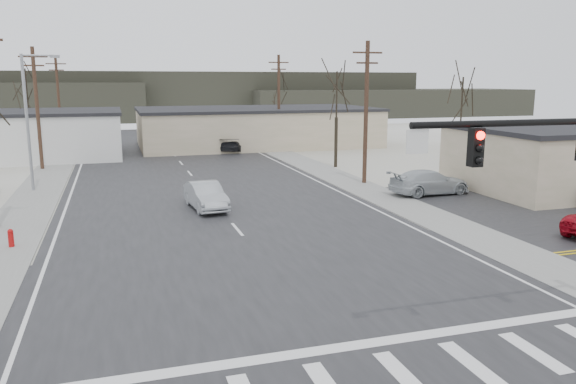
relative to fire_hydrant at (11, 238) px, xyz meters
name	(u,v)px	position (x,y,z in m)	size (l,w,h in m)	color
ground	(284,285)	(10.20, -8.00, -0.45)	(140.00, 140.00, 0.00)	white
main_road	(213,201)	(10.20, 7.00, -0.43)	(18.00, 110.00, 0.05)	black
cross_road	(284,285)	(10.20, -8.00, -0.43)	(90.00, 10.00, 0.04)	black
sidewalk_left	(36,196)	(-0.40, 12.00, -0.42)	(3.00, 90.00, 0.06)	gray
sidewalk_right	(342,179)	(20.80, 12.00, -0.42)	(3.00, 90.00, 0.06)	gray
fire_hydrant	(11,238)	(0.00, 0.00, 0.00)	(0.24, 0.24, 0.87)	#A50C0C
building_right_far	(256,127)	(20.20, 36.00, 1.70)	(26.30, 14.30, 4.30)	#C8B298
building_lot	(570,158)	(34.20, 4.00, 1.71)	(14.30, 10.30, 4.30)	#C8B298
upole_left_c	(37,106)	(-1.30, 24.00, 4.77)	(2.20, 0.30, 10.00)	#452C20
upole_left_d	(59,99)	(-1.30, 44.00, 4.77)	(2.20, 0.30, 10.00)	#452C20
upole_right_a	(366,111)	(21.70, 10.00, 4.77)	(2.20, 0.30, 10.00)	#452C20
upole_right_b	(279,100)	(21.70, 32.00, 4.77)	(2.20, 0.30, 10.00)	#452C20
streetlight_main	(30,115)	(-0.60, 14.00, 4.64)	(2.40, 0.25, 9.00)	gray
tree_right_mid	(337,97)	(22.70, 18.00, 5.48)	(3.74, 3.74, 8.33)	#2B231A
tree_left_far	(27,91)	(-3.80, 38.00, 5.83)	(3.96, 3.96, 8.82)	#2B231A
tree_right_far	(279,94)	(25.20, 44.00, 5.13)	(3.52, 3.52, 7.84)	#2B231A
tree_lot	(462,102)	(32.20, 14.00, 5.13)	(3.52, 3.52, 7.84)	#2B231A
hill_center	(218,95)	(25.20, 88.00, 4.05)	(80.00, 18.00, 9.00)	#333026
hill_right	(387,103)	(60.20, 82.00, 2.30)	(60.00, 18.00, 5.50)	#333026
sedan_crossing	(206,196)	(9.45, 5.03, 0.36)	(1.62, 4.64, 1.53)	#9A9FA4
car_far_a	(232,144)	(16.32, 31.10, 0.40)	(2.26, 5.55, 1.61)	black
car_far_b	(110,140)	(4.15, 40.47, 0.21)	(1.45, 3.60, 1.23)	black
car_parked_silver	(429,182)	(24.00, 5.00, 0.37)	(2.20, 5.42, 1.57)	#A9B0B4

